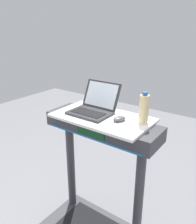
% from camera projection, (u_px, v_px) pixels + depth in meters
% --- Properties ---
extents(desk_board, '(0.73, 0.41, 0.02)m').
position_uv_depth(desk_board, '(102.00, 118.00, 1.72)').
color(desk_board, white).
rests_on(desk_board, treadmill_base).
extents(laptop, '(0.31, 0.31, 0.22)m').
position_uv_depth(laptop, '(94.00, 107.00, 1.78)').
color(laptop, '#2D2D30').
rests_on(laptop, desk_board).
extents(computer_mouse, '(0.09, 0.12, 0.03)m').
position_uv_depth(computer_mouse, '(119.00, 119.00, 1.63)').
color(computer_mouse, '#4C4C51').
rests_on(computer_mouse, desk_board).
extents(water_bottle, '(0.07, 0.07, 0.22)m').
position_uv_depth(water_bottle, '(144.00, 109.00, 1.57)').
color(water_bottle, beige).
rests_on(water_bottle, desk_board).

